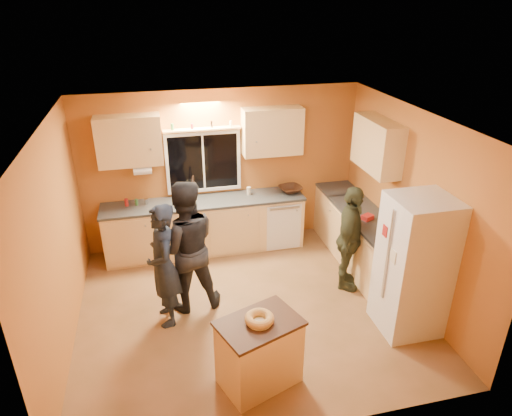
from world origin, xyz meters
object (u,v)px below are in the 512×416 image
object	(u,v)px
island	(259,352)
refrigerator	(414,266)
person_left	(164,266)
person_center	(185,247)
person_right	(350,239)

from	to	relation	value
island	refrigerator	bearing A→B (deg)	-7.01
island	person_left	world-z (taller)	person_left
person_center	island	bearing A→B (deg)	107.14
refrigerator	person_left	distance (m)	3.08
person_left	person_center	distance (m)	0.40
refrigerator	person_center	size ratio (longest dim) A/B	0.98
person_left	person_center	xyz separation A→B (m)	(0.30, 0.26, 0.09)
person_center	refrigerator	bearing A→B (deg)	153.73
person_center	person_right	size ratio (longest dim) A/B	1.17
island	person_left	xyz separation A→B (m)	(-0.92, 1.31, 0.41)
person_center	person_right	bearing A→B (deg)	173.70
island	person_right	distance (m)	2.26
person_left	person_right	bearing A→B (deg)	87.89
person_left	person_center	bearing A→B (deg)	124.70
refrigerator	person_center	world-z (taller)	person_center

